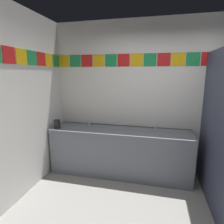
{
  "coord_description": "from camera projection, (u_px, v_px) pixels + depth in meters",
  "views": [
    {
      "loc": [
        -0.22,
        -1.76,
        1.79
      ],
      "look_at": [
        -0.88,
        1.02,
        1.2
      ],
      "focal_mm": 29.93,
      "sensor_mm": 36.0,
      "label": 1
    }
  ],
  "objects": [
    {
      "name": "faucet_right",
      "position": [
        156.0,
        128.0,
        3.21
      ],
      "size": [
        0.04,
        0.1,
        0.14
      ],
      "color": "silver",
      "rests_on": "vanity_counter"
    },
    {
      "name": "soap_dispenser",
      "position": [
        57.0,
        124.0,
        3.34
      ],
      "size": [
        0.09,
        0.09,
        0.16
      ],
      "color": "black",
      "rests_on": "vanity_counter"
    },
    {
      "name": "wall_back",
      "position": [
        168.0,
        98.0,
        3.3
      ],
      "size": [
        4.15,
        0.09,
        2.71
      ],
      "color": "white",
      "rests_on": "ground_plane"
    },
    {
      "name": "vanity_counter",
      "position": [
        120.0,
        151.0,
        3.36
      ],
      "size": [
        2.44,
        0.59,
        0.82
      ],
      "color": "slate",
      "rests_on": "ground_plane"
    },
    {
      "name": "faucet_left",
      "position": [
        89.0,
        123.0,
        3.49
      ],
      "size": [
        0.04,
        0.1,
        0.14
      ],
      "color": "silver",
      "rests_on": "vanity_counter"
    }
  ]
}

